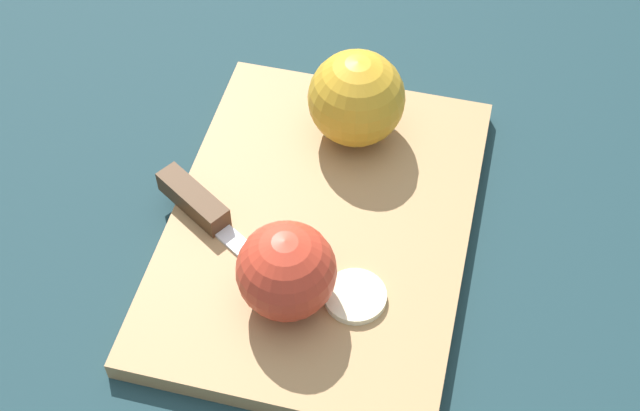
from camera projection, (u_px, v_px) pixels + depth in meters
ground_plane at (320, 234)px, 0.74m from camera, size 4.00×4.00×0.00m
cutting_board at (320, 227)px, 0.73m from camera, size 0.37×0.30×0.02m
apple_half_left at (357, 98)px, 0.75m from camera, size 0.08×0.08×0.08m
apple_half_right at (286, 271)px, 0.65m from camera, size 0.07×0.07×0.07m
knife at (202, 208)px, 0.72m from camera, size 0.13×0.13×0.02m
apple_slice at (355, 296)px, 0.68m from camera, size 0.05×0.05×0.01m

